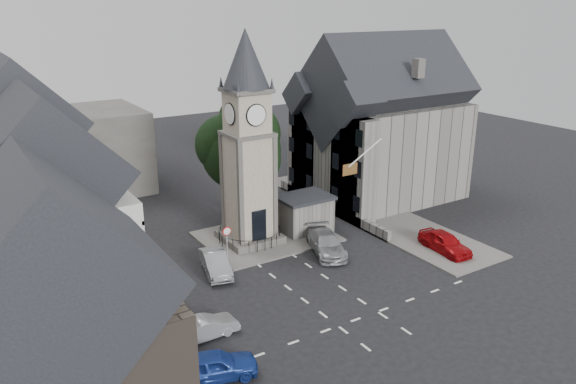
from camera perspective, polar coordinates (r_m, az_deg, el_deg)
ground at (r=38.35m, az=1.90°, el=-9.12°), size 120.00×120.00×0.00m
pavement_west at (r=38.96m, az=-19.02°, el=-9.64°), size 6.00×30.00×0.14m
pavement_east at (r=50.83m, az=8.08°, el=-2.01°), size 6.00×26.00×0.14m
central_island at (r=45.16m, az=-2.22°, el=-4.54°), size 10.00×8.00×0.16m
road_markings at (r=34.54m, az=7.14°, el=-12.66°), size 20.00×8.00×0.01m
clock_tower at (r=41.92m, az=-4.13°, el=5.17°), size 4.86×4.86×16.25m
stone_shelter at (r=45.83m, az=1.65°, el=-2.19°), size 4.30×3.30×3.08m
town_tree at (r=47.40m, az=-4.84°, el=5.32°), size 7.20×7.20×10.80m
warning_sign_post at (r=40.30m, az=-6.21°, el=-4.60°), size 0.70×0.19×2.85m
terrace_pink at (r=45.58m, az=-26.60°, el=2.32°), size 8.10×7.60×12.80m
terrace_cream at (r=37.91m, az=-25.17°, el=-0.50°), size 8.10×7.60×12.80m
terrace_tudor at (r=30.57m, az=-22.92°, el=-5.40°), size 8.10×7.60×12.00m
building_sw_stone at (r=22.88m, az=-22.26°, el=-16.18°), size 8.60×7.60×10.40m
backdrop_west at (r=58.14m, az=-24.23°, el=3.21°), size 20.00×10.00×8.00m
east_building at (r=53.50m, az=9.28°, el=5.91°), size 14.40×11.40×12.60m
east_boundary_wall at (r=50.51m, az=4.21°, el=-1.54°), size 0.40×16.00×0.90m
flagpole at (r=43.35m, az=7.83°, el=3.98°), size 3.68×0.10×2.74m
car_west_blue at (r=29.48m, az=-7.51°, el=-17.07°), size 4.68×2.89×1.49m
car_west_silver at (r=32.65m, az=-8.39°, el=-13.46°), size 3.84×1.42×1.26m
car_west_grey at (r=40.94m, az=-16.21°, el=-6.85°), size 5.79×3.51×1.50m
car_island_silver at (r=39.52m, az=-7.38°, el=-7.19°), size 2.52×4.71×1.47m
car_island_east at (r=42.32m, az=3.90°, el=-5.21°), size 3.80×5.69×1.53m
car_east_red at (r=43.95m, az=15.65°, el=-4.95°), size 2.23×4.72×1.56m
pedestrian at (r=51.11m, az=6.81°, el=-0.81°), size 0.80×0.79×1.86m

